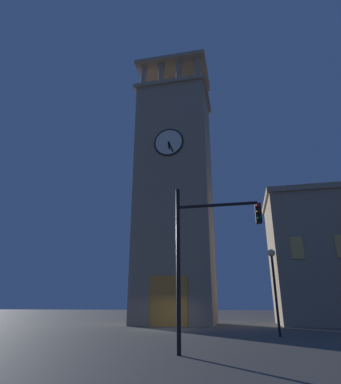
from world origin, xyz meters
name	(u,v)px	position (x,y,z in m)	size (l,w,h in m)	color
ground_plane	(164,329)	(0.00, 0.00, 0.00)	(200.00, 200.00, 0.00)	#56544F
clocktower	(175,193)	(0.31, -5.77, 12.45)	(7.73, 6.66, 30.27)	gray
traffic_signal_near	(204,243)	(-4.41, 12.30, 3.87)	(3.28, 0.41, 6.10)	black
street_lamp	(274,274)	(-7.56, 4.37, 3.38)	(0.44, 0.44, 4.80)	black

